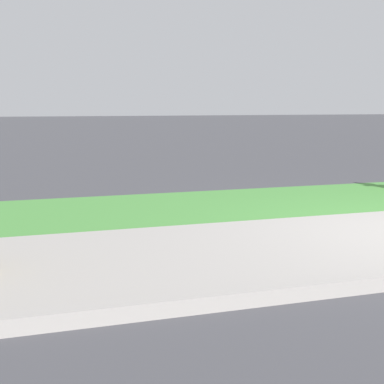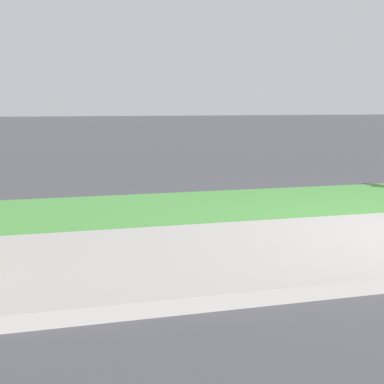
# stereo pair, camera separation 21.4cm
# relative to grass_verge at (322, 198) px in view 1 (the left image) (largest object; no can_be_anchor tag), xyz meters

# --- Properties ---
(grass_verge) EXTENTS (18.00, 2.34, 0.01)m
(grass_verge) POSITION_rel_grass_verge_xyz_m (0.00, 0.00, 0.00)
(grass_verge) COLOR #47893D
(grass_verge) RESTS_ON ground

